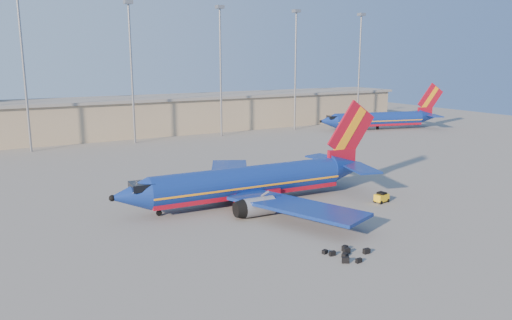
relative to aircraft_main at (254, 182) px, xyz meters
name	(u,v)px	position (x,y,z in m)	size (l,w,h in m)	color
ground	(267,190)	(4.42, 4.26, -2.58)	(220.00, 220.00, 0.00)	slate
terminal_building	(181,113)	(14.42, 62.26, 1.74)	(122.00, 16.00, 8.50)	gray
light_mast_row	(178,57)	(9.42, 50.26, 14.98)	(101.60, 1.60, 28.65)	gray
aircraft_main	(254,182)	(0.00, 0.00, 0.00)	(35.63, 34.25, 12.06)	navy
aircraft_second	(381,119)	(58.20, 39.96, 0.01)	(32.73, 15.17, 11.28)	navy
baggage_tug	(382,197)	(13.70, -7.83, -1.89)	(1.99, 1.40, 1.31)	yellow
luggage_pile	(347,253)	(-0.94, -19.01, -2.35)	(3.96, 3.51, 0.53)	black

